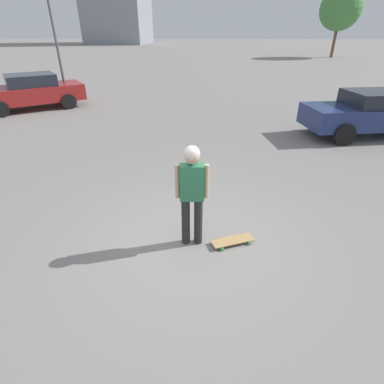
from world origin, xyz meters
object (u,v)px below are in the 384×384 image
person (192,188)px  car_parked_near (372,113)px  skateboard (233,240)px  car_parked_far (31,91)px

person → car_parked_near: bearing=44.4°
person → skateboard: (-0.02, 0.72, -1.02)m
car_parked_near → car_parked_far: size_ratio=1.00×
person → car_parked_near: size_ratio=0.38×
person → car_parked_near: (-6.48, 5.69, -0.29)m
person → car_parked_far: (-9.44, -8.12, -0.29)m
car_parked_far → car_parked_near: bearing=130.8°
person → skateboard: size_ratio=2.27×
person → car_parked_far: size_ratio=0.38×
car_parked_near → car_parked_far: (-2.96, -13.81, -0.00)m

